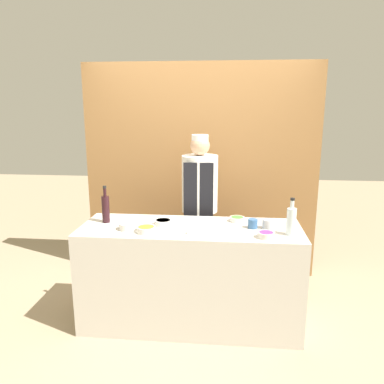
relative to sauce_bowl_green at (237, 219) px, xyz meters
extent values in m
plane|color=tan|center=(-0.41, -0.20, -0.93)|extent=(14.00, 14.00, 0.00)
cube|color=olive|center=(-0.41, 0.96, 0.27)|extent=(2.62, 0.18, 2.40)
cube|color=beige|center=(-0.41, -0.20, -0.48)|extent=(1.91, 0.67, 0.91)
cylinder|color=silver|center=(0.00, 0.00, 0.00)|extent=(0.14, 0.14, 0.04)
cylinder|color=green|center=(0.00, 0.00, 0.01)|extent=(0.11, 0.11, 0.01)
cylinder|color=silver|center=(-0.93, -0.31, 0.00)|extent=(0.15, 0.15, 0.06)
cylinder|color=red|center=(-0.93, -0.31, 0.02)|extent=(0.13, 0.13, 0.02)
cylinder|color=silver|center=(-0.65, -0.16, 0.00)|extent=(0.15, 0.15, 0.04)
cylinder|color=silver|center=(-0.65, -0.16, 0.01)|extent=(0.13, 0.13, 0.01)
cylinder|color=silver|center=(-0.76, -0.38, 0.00)|extent=(0.16, 0.16, 0.05)
cylinder|color=yellow|center=(-0.76, -0.38, 0.02)|extent=(0.13, 0.13, 0.01)
cylinder|color=silver|center=(0.22, -0.41, 0.00)|extent=(0.14, 0.14, 0.05)
cylinder|color=#703384|center=(0.22, -0.41, 0.02)|extent=(0.11, 0.11, 0.01)
cube|color=white|center=(-0.25, -0.27, -0.01)|extent=(0.33, 0.25, 0.02)
cylinder|color=silver|center=(0.43, -0.32, 0.09)|extent=(0.08, 0.08, 0.22)
cylinder|color=silver|center=(0.43, -0.32, 0.23)|extent=(0.03, 0.03, 0.07)
cylinder|color=black|center=(0.43, -0.32, 0.28)|extent=(0.03, 0.03, 0.02)
cylinder|color=black|center=(-1.18, -0.14, 0.10)|extent=(0.07, 0.07, 0.24)
cylinder|color=black|center=(-1.18, -0.14, 0.25)|extent=(0.03, 0.03, 0.07)
cylinder|color=black|center=(-1.18, -0.14, 0.30)|extent=(0.03, 0.03, 0.02)
cylinder|color=#B7B7BC|center=(0.25, -0.18, 0.02)|extent=(0.09, 0.09, 0.08)
cylinder|color=#386093|center=(0.13, -0.18, 0.02)|extent=(0.08, 0.08, 0.08)
cylinder|color=#28282D|center=(-0.38, 0.44, -0.50)|extent=(0.26, 0.26, 0.87)
cylinder|color=white|center=(-0.38, 0.44, 0.23)|extent=(0.36, 0.36, 0.58)
cube|color=black|center=(-0.38, 0.27, 0.21)|extent=(0.29, 0.02, 0.53)
sphere|color=tan|center=(-0.38, 0.44, 0.62)|extent=(0.20, 0.20, 0.20)
cylinder|color=white|center=(-0.38, 0.44, 0.69)|extent=(0.17, 0.17, 0.07)
camera|label=1|loc=(-0.09, -3.27, 1.00)|focal=35.00mm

